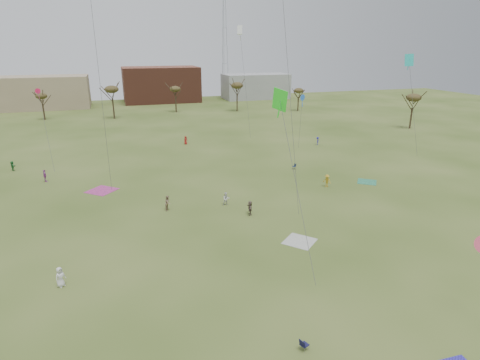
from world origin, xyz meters
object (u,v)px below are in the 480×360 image
object	(u,v)px
camp_chair_right	(294,167)
radio_tower	(224,45)
flyer_near_left	(60,277)
camp_chair_center	(304,347)

from	to	relation	value
camp_chair_right	radio_tower	xyz separation A→B (m)	(14.98, 94.92, 18.95)
flyer_near_left	camp_chair_center	size ratio (longest dim) A/B	2.03
radio_tower	camp_chair_right	bearing A→B (deg)	-98.97
camp_chair_right	flyer_near_left	bearing A→B (deg)	-67.46
radio_tower	flyer_near_left	bearing A→B (deg)	-111.77
camp_chair_center	camp_chair_right	xyz separation A→B (m)	(16.69, 37.16, 0.00)
camp_chair_center	radio_tower	distance (m)	137.13
camp_chair_center	radio_tower	xyz separation A→B (m)	(31.67, 132.07, 18.95)
flyer_near_left	camp_chair_center	distance (m)	20.45
flyer_near_left	camp_chair_right	distance (m)	40.77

